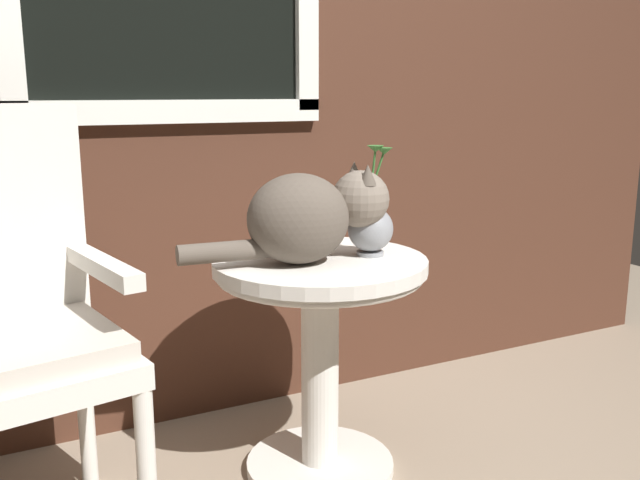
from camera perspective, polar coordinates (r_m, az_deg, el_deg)
The scene contains 5 objects.
back_wall at distance 2.26m, azimuth -9.93°, elevation 18.03°, with size 4.00×0.07×2.60m.
wicker_side_table at distance 1.93m, azimuth 0.00°, elevation -6.85°, with size 0.58×0.58×0.63m.
wicker_chair at distance 1.77m, azimuth -24.45°, elevation -5.42°, with size 0.54×0.53×1.04m.
cat at distance 1.81m, azimuth -0.92°, elevation 2.02°, with size 0.57×0.26×0.26m.
pewter_vase_with_ivy at distance 1.90m, azimuth 4.16°, elevation 1.43°, with size 0.12×0.12×0.30m.
Camera 1 is at (-0.68, -1.47, 1.07)m, focal length 39.27 mm.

